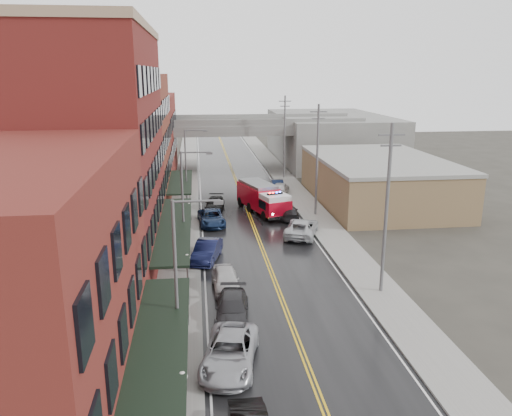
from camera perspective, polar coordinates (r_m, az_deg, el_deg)
road at (r=49.13m, az=-0.05°, el=-2.71°), size 11.00×160.00×0.02m
sidewalk_left at (r=48.84m, az=-8.59°, el=-2.92°), size 3.00×160.00×0.15m
sidewalk_right at (r=50.46m, az=8.22°, el=-2.31°), size 3.00×160.00×0.15m
curb_left at (r=48.80m, az=-6.66°, el=-2.86°), size 0.30×160.00×0.15m
curb_right at (r=50.06m, az=6.39°, el=-2.39°), size 0.30×160.00×0.15m
brick_building_a at (r=23.69m, az=-25.74°, el=-9.08°), size 9.00×18.00×12.00m
brick_building_b at (r=40.65m, az=-17.88°, el=5.80°), size 9.00×20.00×18.00m
brick_building_c at (r=57.96m, az=-14.60°, el=7.16°), size 9.00×15.00×15.00m
brick_building_far at (r=75.38m, az=-12.82°, el=7.89°), size 9.00×20.00×12.00m
tan_building at (r=61.69m, az=13.77°, el=2.96°), size 14.00×22.00×5.00m
right_far_block at (r=90.25m, az=8.42°, el=7.97°), size 18.00×30.00×8.00m
awning_0 at (r=23.85m, az=-11.03°, el=-15.73°), size 2.60×16.00×3.09m
awning_1 at (r=41.30m, az=-9.27°, el=-2.09°), size 2.60×18.00×3.09m
awning_2 at (r=58.24m, az=-8.62°, el=3.00°), size 2.60×13.00×3.09m
globe_lamp_0 at (r=22.47m, az=-8.36°, el=-19.78°), size 0.44×0.44×3.12m
globe_lamp_1 at (r=34.88m, az=-7.85°, el=-6.51°), size 0.44×0.44×3.12m
globe_lamp_2 at (r=48.17m, az=-7.63°, el=-0.36°), size 0.44×0.44×3.12m
street_lamp_0 at (r=26.39m, az=-8.63°, el=-7.12°), size 2.64×0.22×9.00m
street_lamp_1 at (r=41.64m, az=-8.05°, el=1.24°), size 2.64×0.22×9.00m
street_lamp_2 at (r=57.30m, az=-7.78°, el=5.08°), size 2.64×0.22×9.00m
utility_pole_0 at (r=35.03m, az=14.70°, el=0.11°), size 1.80×0.24×12.00m
utility_pole_1 at (r=53.70m, az=7.00°, el=5.64°), size 1.80×0.24×12.00m
utility_pole_2 at (r=73.08m, az=3.28°, el=8.26°), size 1.80×0.24×12.00m
overpass at (r=79.15m, az=-2.81°, el=8.56°), size 40.00×10.00×7.50m
fire_truck at (r=55.34m, az=0.82°, el=1.19°), size 5.44×9.11×3.17m
parked_car_left_2 at (r=27.56m, az=-3.00°, el=-16.13°), size 3.80×6.26×1.62m
parked_car_left_3 at (r=32.15m, az=-2.75°, el=-11.40°), size 2.61×5.29×1.48m
parked_car_left_4 at (r=36.23m, az=-3.50°, el=-8.15°), size 2.04×4.68×1.57m
parked_car_left_5 at (r=41.75m, az=-5.65°, el=-4.90°), size 2.97×5.32×1.66m
parked_car_left_6 at (r=51.34m, az=-5.12°, el=-1.12°), size 2.94×5.59×1.50m
parked_car_left_7 at (r=56.90m, az=-4.74°, el=0.48°), size 2.60×5.13×1.43m
parked_car_right_0 at (r=47.86m, az=5.23°, el=-2.24°), size 4.61×6.54×1.66m
parked_car_right_1 at (r=53.41m, az=3.87°, el=-0.54°), size 2.40×4.75×1.32m
parked_car_right_2 at (r=63.96m, az=2.81°, el=2.26°), size 3.24×5.12×1.62m
parked_car_right_3 at (r=66.66m, az=2.42°, el=2.71°), size 1.81×4.40×1.42m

